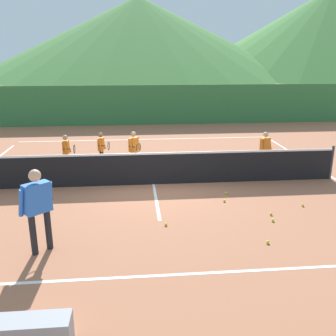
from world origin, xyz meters
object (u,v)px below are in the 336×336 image
tennis_ball_1 (271,214)px  instructor (38,203)px  courtside_bench (13,335)px  tennis_ball_2 (224,201)px  student_0 (67,150)px  tennis_ball_5 (273,220)px  tennis_ball_7 (226,193)px  tennis_net (153,168)px  student_1 (101,146)px  tennis_ball_6 (166,224)px  tennis_ball_4 (34,219)px  tennis_ball_3 (268,242)px  tennis_ball_0 (303,205)px  student_3 (265,147)px

tennis_ball_1 → instructor: bearing=-166.4°
tennis_ball_1 → courtside_bench: (-4.87, -3.84, 0.20)m
tennis_ball_2 → courtside_bench: size_ratio=0.05×
student_0 → tennis_ball_5: bearing=-39.7°
tennis_ball_2 → tennis_ball_7: bearing=71.7°
student_0 → tennis_net: bearing=-30.2°
student_0 → tennis_ball_5: (5.35, -4.44, -0.70)m
instructor → student_1: bearing=82.6°
tennis_ball_6 → tennis_net: bearing=92.4°
student_1 → tennis_ball_4: bearing=-106.6°
instructor → tennis_ball_3: instructor is taller
tennis_ball_0 → tennis_net: bearing=151.1°
tennis_net → instructor: instructor is taller
tennis_ball_1 → tennis_ball_3: size_ratio=1.00×
tennis_ball_4 → tennis_ball_6: bearing=-10.4°
student_0 → tennis_ball_2: (4.52, -3.16, -0.70)m
student_1 → tennis_ball_1: 6.28m
tennis_ball_1 → tennis_ball_6: (-2.57, -0.33, 0.00)m
instructor → courtside_bench: (0.22, -2.61, -0.78)m
student_3 → tennis_ball_5: bearing=-106.3°
student_1 → student_3: student_3 is taller
tennis_ball_1 → tennis_ball_4: same height
tennis_ball_6 → tennis_ball_0: bearing=12.5°
tennis_ball_2 → tennis_ball_5: (0.83, -1.28, 0.00)m
tennis_ball_7 → tennis_ball_6: bearing=-135.2°
student_0 → tennis_ball_7: bearing=-28.9°
student_3 → tennis_ball_2: (-2.02, -2.79, -0.72)m
student_0 → tennis_ball_4: 3.93m
student_1 → tennis_ball_1: bearing=-46.0°
tennis_ball_1 → courtside_bench: size_ratio=0.05×
tennis_ball_4 → student_0: bearing=87.4°
tennis_ball_4 → tennis_ball_7: (4.88, 1.26, 0.00)m
student_1 → tennis_ball_3: 6.99m
tennis_net → tennis_ball_2: 2.40m
tennis_net → tennis_ball_6: size_ratio=162.45×
student_3 → tennis_ball_1: size_ratio=18.58×
tennis_ball_2 → tennis_ball_7: 0.58m
courtside_bench → tennis_ball_2: bearing=50.4°
tennis_ball_7 → courtside_bench: (-4.13, -5.33, 0.20)m
student_0 → tennis_ball_1: bearing=-37.0°
tennis_ball_6 → tennis_ball_3: bearing=-27.2°
tennis_ball_1 → tennis_ball_3: bearing=-112.7°
instructor → tennis_ball_5: size_ratio=24.67×
student_3 → tennis_ball_5: size_ratio=18.58×
courtside_bench → tennis_ball_4: bearing=100.4°
courtside_bench → tennis_ball_5: bearing=36.1°
tennis_net → tennis_ball_4: tennis_net is taller
tennis_ball_1 → tennis_ball_4: (-5.61, 0.23, 0.00)m
instructor → tennis_ball_3: bearing=-1.7°
tennis_net → student_0: size_ratio=9.10×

